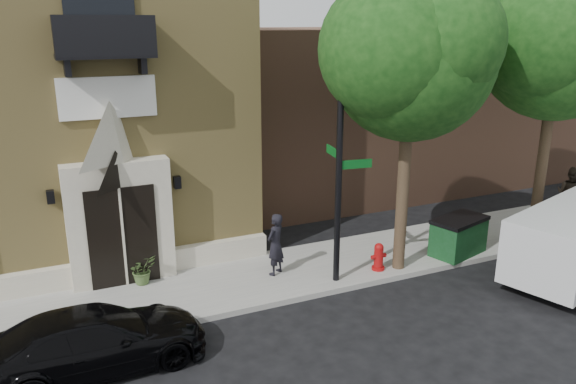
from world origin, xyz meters
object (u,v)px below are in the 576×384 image
(pedestrian_near, at_px, (275,244))
(pedestrian_far, at_px, (570,194))
(fire_hydrant, at_px, (379,257))
(dumpster, at_px, (458,236))
(black_sedan, at_px, (95,340))
(street_sign, at_px, (339,168))

(pedestrian_near, bearing_deg, pedestrian_far, 145.50)
(pedestrian_near, bearing_deg, fire_hydrant, 127.55)
(dumpster, bearing_deg, black_sedan, 171.39)
(dumpster, relative_size, pedestrian_far, 1.00)
(black_sedan, bearing_deg, fire_hydrant, -81.77)
(fire_hydrant, height_order, pedestrian_far, pedestrian_far)
(street_sign, bearing_deg, pedestrian_near, 151.62)
(fire_hydrant, xyz_separation_m, pedestrian_near, (-2.66, 0.91, 0.47))
(fire_hydrant, height_order, dumpster, dumpster)
(street_sign, distance_m, fire_hydrant, 2.97)
(pedestrian_near, height_order, pedestrian_far, pedestrian_far)
(street_sign, xyz_separation_m, dumpster, (4.06, 0.06, -2.47))
(street_sign, height_order, pedestrian_far, street_sign)
(street_sign, bearing_deg, fire_hydrant, 11.30)
(fire_hydrant, relative_size, dumpster, 0.41)
(black_sedan, distance_m, dumpster, 10.32)
(black_sedan, relative_size, pedestrian_near, 2.57)
(fire_hydrant, bearing_deg, black_sedan, -169.60)
(fire_hydrant, height_order, pedestrian_near, pedestrian_near)
(pedestrian_near, distance_m, pedestrian_far, 10.72)
(street_sign, relative_size, pedestrian_near, 3.54)
(street_sign, bearing_deg, black_sedan, -159.76)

